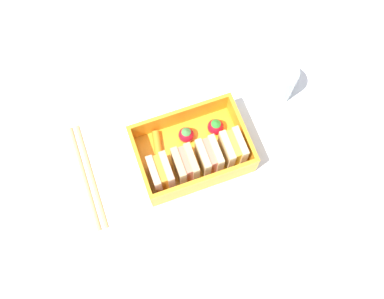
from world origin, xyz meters
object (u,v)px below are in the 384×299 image
Objects in this scene: strawberry_far_left at (216,127)px; chopstick_pair at (88,176)px; carrot_stick_far_left at (158,147)px; drinking_glass at (279,82)px; sandwich_center at (185,164)px; sandwich_center_right at (161,173)px; sandwich_center_left at (209,156)px; sandwich_left at (233,148)px; strawberry_left at (186,135)px.

strawberry_far_left reaches higher than chopstick_pair.
drinking_glass is at bearing -171.14° from carrot_stick_far_left.
strawberry_far_left is (-6.92, -4.79, -1.28)cm from sandwich_center.
sandwich_center is 3.94cm from sandwich_center_right.
strawberry_far_left is at bearing -121.88° from sandwich_center_left.
sandwich_center is (7.88, 0.00, 0.00)cm from sandwich_left.
carrot_stick_far_left is (3.00, -4.83, -2.08)cm from sandwich_center.
chopstick_pair is at bearing 0.45° from strawberry_far_left.
sandwich_center_right is 1.73× the size of strawberry_left.
drinking_glass is (-17.57, -3.24, 1.03)cm from strawberry_left.
sandwich_center_left is 3.94cm from sandwich_center.
chopstick_pair is (11.23, -4.62, -3.58)cm from sandwich_center_right.
sandwich_center_left is 7.88cm from sandwich_center_right.
strawberry_far_left is at bearing -78.64° from sandwich_left.
strawberry_far_left is 9.95cm from carrot_stick_far_left.
sandwich_left and sandwich_center_left have the same top height.
strawberry_far_left is at bearing -145.31° from sandwich_center.
carrot_stick_far_left is (9.91, -0.04, -0.81)cm from strawberry_far_left.
sandwich_left is 23.77cm from chopstick_pair.
chopstick_pair is (12.17, 0.21, -1.49)cm from carrot_stick_far_left.
strawberry_left is at bearing -3.55° from strawberry_far_left.
sandwich_center_right is 11.94cm from strawberry_far_left.
strawberry_far_left is at bearing 179.77° from carrot_stick_far_left.
sandwich_left and sandwich_center_right have the same top height.
carrot_stick_far_left is 22.84cm from drinking_glass.
carrot_stick_far_left is at bearing 3.12° from strawberry_left.
sandwich_center_right is 0.99× the size of carrot_stick_far_left.
sandwich_left is at bearing 180.00° from sandwich_center_left.
drinking_glass is (-11.62, -8.33, -0.30)cm from sandwich_left.
sandwich_center is at bearing 23.14° from drinking_glass.
strawberry_far_left is 0.59× the size of carrot_stick_far_left.
carrot_stick_far_left is (6.94, -4.83, -2.08)cm from sandwich_center_left.
strawberry_far_left is 0.18× the size of chopstick_pair.
sandwich_center is 1.68× the size of strawberry_far_left.
sandwich_left is 1.68× the size of strawberry_far_left.
strawberry_left is 17.89cm from drinking_glass.
sandwich_center is at bearing 69.22° from strawberry_left.
carrot_stick_far_left is at bearing -0.23° from strawberry_far_left.
sandwich_center_left is 8.70cm from carrot_stick_far_left.
drinking_glass reaches higher than sandwich_left.
sandwich_center_left is (3.94, 0.00, 0.00)cm from sandwich_left.
sandwich_left is 5.05cm from strawberry_far_left.
sandwich_left is 1.73× the size of strawberry_left.
sandwich_center_right is at bearing 19.57° from drinking_glass.
carrot_stick_far_left is 12.26cm from chopstick_pair.
sandwich_center is at bearing 180.00° from sandwich_center_right.
drinking_glass is at bearing -169.56° from strawberry_left.
drinking_glass reaches higher than strawberry_left.
strawberry_left is (2.01, -5.10, -1.33)cm from sandwich_center_left.
sandwich_center is at bearing 34.69° from strawberry_far_left.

